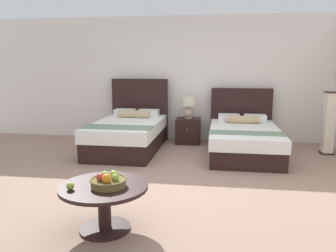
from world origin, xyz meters
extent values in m
cube|color=#9A7A67|center=(0.00, 0.00, -0.01)|extent=(9.66, 9.31, 0.02)
cube|color=silver|center=(0.00, 2.85, 1.34)|extent=(9.66, 0.12, 2.67)
cube|color=black|center=(-1.09, 1.58, 0.17)|extent=(1.18, 2.01, 0.33)
cube|color=white|center=(-1.09, 1.58, 0.45)|extent=(1.22, 2.05, 0.24)
cube|color=black|center=(-1.08, 2.61, 0.67)|extent=(1.24, 0.07, 1.34)
cube|color=white|center=(-1.34, 2.33, 0.64)|extent=(0.42, 0.30, 0.14)
cube|color=white|center=(-0.83, 2.32, 0.64)|extent=(0.42, 0.30, 0.14)
cylinder|color=tan|center=(-1.09, 2.08, 0.64)|extent=(0.64, 0.16, 0.15)
cube|color=slate|center=(-1.10, 0.95, 0.58)|extent=(1.22, 0.44, 0.01)
cube|color=black|center=(1.09, 1.58, 0.15)|extent=(1.21, 2.05, 0.30)
cube|color=white|center=(1.09, 1.58, 0.40)|extent=(1.25, 2.09, 0.21)
cube|color=black|center=(1.11, 2.63, 0.58)|extent=(1.27, 0.07, 1.16)
cube|color=white|center=(0.84, 2.35, 0.57)|extent=(0.43, 0.30, 0.14)
cube|color=white|center=(1.36, 2.34, 0.57)|extent=(0.43, 0.30, 0.14)
cylinder|color=tan|center=(1.10, 2.10, 0.58)|extent=(0.65, 0.16, 0.15)
cube|color=slate|center=(1.09, 1.09, 0.51)|extent=(1.25, 0.37, 0.01)
cube|color=black|center=(0.01, 2.40, 0.26)|extent=(0.50, 0.47, 0.53)
sphere|color=tan|center=(0.01, 2.15, 0.34)|extent=(0.02, 0.02, 0.02)
cylinder|color=tan|center=(0.01, 2.42, 0.54)|extent=(0.15, 0.15, 0.02)
ellipsoid|color=tan|center=(0.01, 2.42, 0.65)|extent=(0.17, 0.17, 0.21)
cylinder|color=#99844C|center=(0.01, 2.42, 0.78)|extent=(0.02, 0.02, 0.04)
cylinder|color=beige|center=(0.01, 2.42, 0.88)|extent=(0.31, 0.31, 0.17)
cylinder|color=black|center=(-0.50, -1.50, 0.01)|extent=(0.50, 0.50, 0.02)
cylinder|color=black|center=(-0.50, -1.50, 0.21)|extent=(0.13, 0.13, 0.43)
cylinder|color=black|center=(-0.50, -1.50, 0.44)|extent=(0.86, 0.86, 0.04)
cylinder|color=brown|center=(-0.44, -1.52, 0.49)|extent=(0.33, 0.33, 0.07)
torus|color=brown|center=(-0.44, -1.52, 0.53)|extent=(0.35, 0.35, 0.02)
sphere|color=#81AB47|center=(-0.37, -1.53, 0.56)|extent=(0.07, 0.07, 0.07)
sphere|color=#91B140|center=(-0.41, -1.45, 0.56)|extent=(0.08, 0.08, 0.08)
sphere|color=#8DB349|center=(-0.49, -1.47, 0.56)|extent=(0.07, 0.07, 0.07)
sphere|color=#B03329|center=(-0.51, -1.55, 0.56)|extent=(0.08, 0.08, 0.08)
sphere|color=orange|center=(-0.43, -1.59, 0.57)|extent=(0.09, 0.09, 0.09)
sphere|color=#8DAA3A|center=(-0.76, -1.66, 0.50)|extent=(0.07, 0.07, 0.07)
cube|color=#2D2319|center=(2.63, 1.87, 0.01)|extent=(0.21, 0.21, 0.03)
cube|color=#F5E4C7|center=(2.63, 1.87, 0.58)|extent=(0.17, 0.17, 1.10)
cube|color=#2D2319|center=(2.63, 1.87, 1.15)|extent=(0.21, 0.21, 0.02)
camera|label=1|loc=(0.55, -4.41, 1.59)|focal=35.11mm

